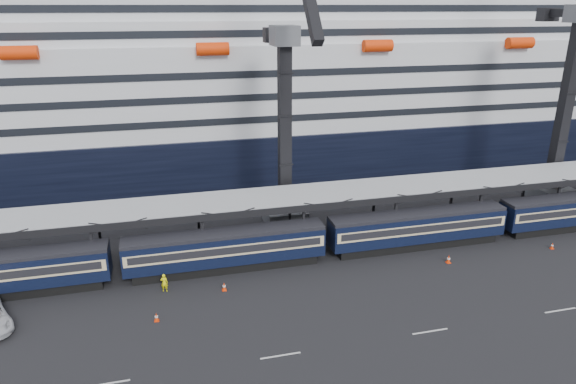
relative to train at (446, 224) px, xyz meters
name	(u,v)px	position (x,y,z in m)	size (l,w,h in m)	color
ground	(547,284)	(4.65, -10.00, -2.20)	(260.00, 260.00, 0.00)	black
train	(446,224)	(0.00, 0.00, 0.00)	(133.05, 3.00, 4.05)	black
canopy	(468,181)	(4.65, 4.00, 3.05)	(130.00, 6.25, 5.53)	#969A9E
cruise_ship	(357,80)	(3.57, 35.99, 10.14)	(214.09, 28.84, 34.00)	black
crane_dark_near	(286,124)	(-15.35, 8.59, 9.73)	(4.50, 17.75, 35.08)	#4B4E52
crane_dark_mid	(569,98)	(19.65, 7.59, 11.16)	(4.50, 18.24, 39.64)	#4B4E52
worker	(164,283)	(-29.25, -2.82, -1.34)	(0.63, 0.41, 1.73)	#F1EB0C
traffic_cone_a	(156,317)	(-30.01, -7.31, -1.83)	(0.38, 0.38, 0.76)	#F23507
traffic_cone_b	(224,286)	(-24.11, -3.94, -1.80)	(0.41, 0.41, 0.81)	#F23507
traffic_cone_c	(449,259)	(-1.98, -4.17, -1.77)	(0.43, 0.43, 0.87)	#F23507
traffic_cone_d	(552,246)	(10.17, -4.02, -1.85)	(0.35, 0.35, 0.71)	#F23507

